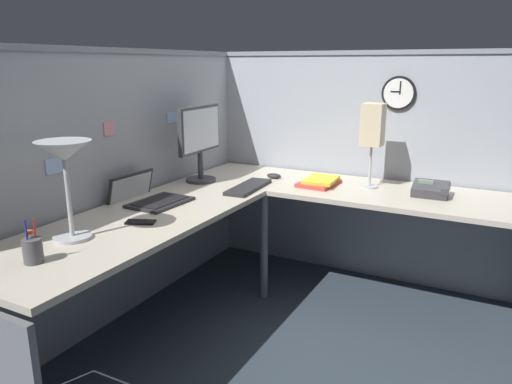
{
  "coord_description": "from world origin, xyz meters",
  "views": [
    {
      "loc": [
        -2.46,
        -1.16,
        1.49
      ],
      "look_at": [
        -0.08,
        0.09,
        0.78
      ],
      "focal_mm": 33.99,
      "sensor_mm": 36.0,
      "label": 1
    }
  ],
  "objects_px": {
    "monitor": "(200,138)",
    "desk_lamp_paper": "(373,127)",
    "laptop": "(147,197)",
    "office_phone": "(432,190)",
    "pen_cup": "(33,250)",
    "keyboard": "(248,187)",
    "desk_lamp_dome": "(64,159)",
    "computer_mouse": "(274,176)",
    "wall_clock": "(399,93)",
    "cell_phone": "(141,222)",
    "book_stack": "(319,182)"
  },
  "relations": [
    {
      "from": "pen_cup",
      "to": "keyboard",
      "type": "bearing_deg",
      "value": -7.71
    },
    {
      "from": "cell_phone",
      "to": "desk_lamp_paper",
      "type": "height_order",
      "value": "desk_lamp_paper"
    },
    {
      "from": "computer_mouse",
      "to": "office_phone",
      "type": "bearing_deg",
      "value": -89.02
    },
    {
      "from": "keyboard",
      "to": "book_stack",
      "type": "height_order",
      "value": "book_stack"
    },
    {
      "from": "monitor",
      "to": "book_stack",
      "type": "bearing_deg",
      "value": -69.79
    },
    {
      "from": "desk_lamp_dome",
      "to": "book_stack",
      "type": "height_order",
      "value": "desk_lamp_dome"
    },
    {
      "from": "desk_lamp_dome",
      "to": "wall_clock",
      "type": "relative_size",
      "value": 2.02
    },
    {
      "from": "computer_mouse",
      "to": "wall_clock",
      "type": "xyz_separation_m",
      "value": [
        0.34,
        -0.73,
        0.56
      ]
    },
    {
      "from": "book_stack",
      "to": "monitor",
      "type": "bearing_deg",
      "value": 110.21
    },
    {
      "from": "book_stack",
      "to": "office_phone",
      "type": "bearing_deg",
      "value": -85.65
    },
    {
      "from": "monitor",
      "to": "wall_clock",
      "type": "distance_m",
      "value": 1.33
    },
    {
      "from": "book_stack",
      "to": "desk_lamp_paper",
      "type": "distance_m",
      "value": 0.48
    },
    {
      "from": "desk_lamp_paper",
      "to": "wall_clock",
      "type": "height_order",
      "value": "wall_clock"
    },
    {
      "from": "computer_mouse",
      "to": "pen_cup",
      "type": "distance_m",
      "value": 1.77
    },
    {
      "from": "desk_lamp_paper",
      "to": "wall_clock",
      "type": "bearing_deg",
      "value": -16.31
    },
    {
      "from": "keyboard",
      "to": "office_phone",
      "type": "relative_size",
      "value": 2.04
    },
    {
      "from": "keyboard",
      "to": "wall_clock",
      "type": "relative_size",
      "value": 1.95
    },
    {
      "from": "laptop",
      "to": "desk_lamp_paper",
      "type": "xyz_separation_m",
      "value": [
        0.91,
        -1.04,
        0.36
      ]
    },
    {
      "from": "monitor",
      "to": "pen_cup",
      "type": "height_order",
      "value": "monitor"
    },
    {
      "from": "pen_cup",
      "to": "wall_clock",
      "type": "height_order",
      "value": "wall_clock"
    },
    {
      "from": "book_stack",
      "to": "wall_clock",
      "type": "height_order",
      "value": "wall_clock"
    },
    {
      "from": "cell_phone",
      "to": "wall_clock",
      "type": "height_order",
      "value": "wall_clock"
    },
    {
      "from": "desk_lamp_dome",
      "to": "desk_lamp_paper",
      "type": "relative_size",
      "value": 0.84
    },
    {
      "from": "desk_lamp_paper",
      "to": "wall_clock",
      "type": "xyz_separation_m",
      "value": [
        0.29,
        -0.08,
        0.19
      ]
    },
    {
      "from": "monitor",
      "to": "pen_cup",
      "type": "distance_m",
      "value": 1.49
    },
    {
      "from": "desk_lamp_dome",
      "to": "wall_clock",
      "type": "height_order",
      "value": "wall_clock"
    },
    {
      "from": "pen_cup",
      "to": "book_stack",
      "type": "bearing_deg",
      "value": -17.79
    },
    {
      "from": "computer_mouse",
      "to": "pen_cup",
      "type": "xyz_separation_m",
      "value": [
        -1.76,
        0.21,
        0.04
      ]
    },
    {
      "from": "monitor",
      "to": "office_phone",
      "type": "height_order",
      "value": "monitor"
    },
    {
      "from": "monitor",
      "to": "laptop",
      "type": "distance_m",
      "value": 0.62
    },
    {
      "from": "office_phone",
      "to": "book_stack",
      "type": "bearing_deg",
      "value": 94.35
    },
    {
      "from": "cell_phone",
      "to": "wall_clock",
      "type": "relative_size",
      "value": 0.65
    },
    {
      "from": "wall_clock",
      "to": "desk_lamp_paper",
      "type": "bearing_deg",
      "value": 163.69
    },
    {
      "from": "monitor",
      "to": "computer_mouse",
      "type": "xyz_separation_m",
      "value": [
        0.31,
        -0.39,
        -0.28
      ]
    },
    {
      "from": "keyboard",
      "to": "pen_cup",
      "type": "xyz_separation_m",
      "value": [
        -1.42,
        0.19,
        0.04
      ]
    },
    {
      "from": "keyboard",
      "to": "office_phone",
      "type": "bearing_deg",
      "value": -74.99
    },
    {
      "from": "office_phone",
      "to": "desk_lamp_paper",
      "type": "relative_size",
      "value": 0.4
    },
    {
      "from": "book_stack",
      "to": "desk_lamp_dome",
      "type": "bearing_deg",
      "value": 156.64
    },
    {
      "from": "monitor",
      "to": "laptop",
      "type": "relative_size",
      "value": 1.27
    },
    {
      "from": "monitor",
      "to": "desk_lamp_paper",
      "type": "distance_m",
      "value": 1.11
    },
    {
      "from": "monitor",
      "to": "wall_clock",
      "type": "xyz_separation_m",
      "value": [
        0.65,
        -1.13,
        0.28
      ]
    },
    {
      "from": "desk_lamp_paper",
      "to": "book_stack",
      "type": "bearing_deg",
      "value": 106.24
    },
    {
      "from": "desk_lamp_dome",
      "to": "book_stack",
      "type": "bearing_deg",
      "value": -23.36
    },
    {
      "from": "desk_lamp_dome",
      "to": "office_phone",
      "type": "bearing_deg",
      "value": -41.03
    },
    {
      "from": "laptop",
      "to": "book_stack",
      "type": "distance_m",
      "value": 1.11
    },
    {
      "from": "pen_cup",
      "to": "desk_lamp_paper",
      "type": "distance_m",
      "value": 2.03
    },
    {
      "from": "wall_clock",
      "to": "cell_phone",
      "type": "bearing_deg",
      "value": 149.54
    },
    {
      "from": "laptop",
      "to": "office_phone",
      "type": "relative_size",
      "value": 1.87
    },
    {
      "from": "book_stack",
      "to": "cell_phone",
      "type": "bearing_deg",
      "value": 156.04
    },
    {
      "from": "office_phone",
      "to": "book_stack",
      "type": "xyz_separation_m",
      "value": [
        -0.05,
        0.69,
        -0.02
      ]
    }
  ]
}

